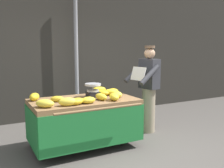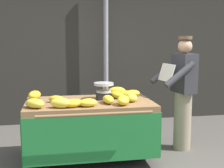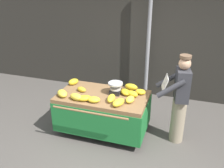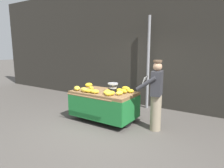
{
  "view_description": "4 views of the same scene",
  "coord_description": "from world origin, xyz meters",
  "px_view_note": "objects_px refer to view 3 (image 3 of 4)",
  "views": [
    {
      "loc": [
        -1.97,
        -3.37,
        1.67
      ],
      "look_at": [
        0.06,
        0.48,
        1.05
      ],
      "focal_mm": 40.88,
      "sensor_mm": 36.0,
      "label": 1
    },
    {
      "loc": [
        -0.89,
        -3.64,
        1.68
      ],
      "look_at": [
        -0.13,
        0.57,
        1.05
      ],
      "focal_mm": 49.68,
      "sensor_mm": 36.0,
      "label": 2
    },
    {
      "loc": [
        1.06,
        -3.53,
        2.99
      ],
      "look_at": [
        -0.28,
        0.55,
        1.06
      ],
      "focal_mm": 40.3,
      "sensor_mm": 36.0,
      "label": 3
    },
    {
      "loc": [
        2.66,
        -3.82,
        2.01
      ],
      "look_at": [
        -0.13,
        0.43,
        1.08
      ],
      "focal_mm": 32.23,
      "sensor_mm": 36.0,
      "label": 4
    }
  ],
  "objects_px": {
    "banana_cart": "(103,105)",
    "banana_bunch_0": "(62,93)",
    "banana_bunch_9": "(73,82)",
    "banana_bunch_11": "(125,92)",
    "banana_bunch_3": "(94,100)",
    "banana_bunch_5": "(130,99)",
    "weighing_scale": "(115,88)",
    "banana_bunch_10": "(82,89)",
    "banana_bunch_12": "(118,102)",
    "banana_bunch_7": "(76,97)",
    "banana_bunch_1": "(140,92)",
    "banana_bunch_4": "(131,87)",
    "street_pole": "(148,41)",
    "banana_bunch_8": "(132,94)",
    "banana_bunch_2": "(84,98)",
    "vendor_person": "(179,100)",
    "banana_bunch_6": "(111,98)"
  },
  "relations": [
    {
      "from": "banana_bunch_8",
      "to": "banana_bunch_11",
      "type": "bearing_deg",
      "value": 161.75
    },
    {
      "from": "banana_bunch_3",
      "to": "banana_bunch_5",
      "type": "bearing_deg",
      "value": 18.57
    },
    {
      "from": "street_pole",
      "to": "banana_bunch_11",
      "type": "relative_size",
      "value": 11.49
    },
    {
      "from": "street_pole",
      "to": "banana_bunch_5",
      "type": "distance_m",
      "value": 1.97
    },
    {
      "from": "banana_bunch_3",
      "to": "banana_bunch_6",
      "type": "height_order",
      "value": "banana_bunch_6"
    },
    {
      "from": "weighing_scale",
      "to": "banana_bunch_10",
      "type": "relative_size",
      "value": 1.32
    },
    {
      "from": "weighing_scale",
      "to": "banana_bunch_10",
      "type": "distance_m",
      "value": 0.68
    },
    {
      "from": "weighing_scale",
      "to": "banana_bunch_4",
      "type": "relative_size",
      "value": 1.05
    },
    {
      "from": "banana_bunch_8",
      "to": "banana_bunch_10",
      "type": "relative_size",
      "value": 1.15
    },
    {
      "from": "banana_bunch_0",
      "to": "banana_bunch_2",
      "type": "xyz_separation_m",
      "value": [
        0.47,
        -0.04,
        -0.01
      ]
    },
    {
      "from": "banana_bunch_2",
      "to": "banana_bunch_11",
      "type": "relative_size",
      "value": 0.98
    },
    {
      "from": "banana_bunch_10",
      "to": "banana_bunch_9",
      "type": "bearing_deg",
      "value": 139.46
    },
    {
      "from": "banana_bunch_3",
      "to": "banana_bunch_10",
      "type": "xyz_separation_m",
      "value": [
        -0.4,
        0.33,
        -0.0
      ]
    },
    {
      "from": "banana_bunch_11",
      "to": "banana_bunch_0",
      "type": "bearing_deg",
      "value": -158.2
    },
    {
      "from": "street_pole",
      "to": "banana_bunch_7",
      "type": "distance_m",
      "value": 2.37
    },
    {
      "from": "street_pole",
      "to": "banana_bunch_9",
      "type": "distance_m",
      "value": 2.05
    },
    {
      "from": "weighing_scale",
      "to": "banana_bunch_8",
      "type": "xyz_separation_m",
      "value": [
        0.33,
        -0.01,
        -0.06
      ]
    },
    {
      "from": "banana_bunch_7",
      "to": "vendor_person",
      "type": "relative_size",
      "value": 0.15
    },
    {
      "from": "banana_cart",
      "to": "banana_bunch_6",
      "type": "distance_m",
      "value": 0.41
    },
    {
      "from": "banana_bunch_4",
      "to": "banana_bunch_6",
      "type": "height_order",
      "value": "banana_bunch_4"
    },
    {
      "from": "banana_cart",
      "to": "banana_bunch_9",
      "type": "distance_m",
      "value": 0.84
    },
    {
      "from": "banana_bunch_12",
      "to": "banana_bunch_7",
      "type": "bearing_deg",
      "value": -177.21
    },
    {
      "from": "banana_bunch_3",
      "to": "banana_bunch_5",
      "type": "height_order",
      "value": "banana_bunch_5"
    },
    {
      "from": "banana_bunch_9",
      "to": "vendor_person",
      "type": "distance_m",
      "value": 2.17
    },
    {
      "from": "banana_cart",
      "to": "banana_bunch_0",
      "type": "distance_m",
      "value": 0.81
    },
    {
      "from": "weighing_scale",
      "to": "banana_bunch_10",
      "type": "xyz_separation_m",
      "value": [
        -0.66,
        -0.11,
        -0.07
      ]
    },
    {
      "from": "banana_cart",
      "to": "weighing_scale",
      "type": "relative_size",
      "value": 6.22
    },
    {
      "from": "banana_bunch_10",
      "to": "weighing_scale",
      "type": "bearing_deg",
      "value": 9.56
    },
    {
      "from": "street_pole",
      "to": "banana_bunch_7",
      "type": "relative_size",
      "value": 11.33
    },
    {
      "from": "banana_bunch_5",
      "to": "banana_bunch_12",
      "type": "bearing_deg",
      "value": -130.38
    },
    {
      "from": "banana_bunch_1",
      "to": "banana_bunch_10",
      "type": "height_order",
      "value": "banana_bunch_1"
    },
    {
      "from": "banana_cart",
      "to": "banana_bunch_9",
      "type": "height_order",
      "value": "banana_bunch_9"
    },
    {
      "from": "banana_bunch_4",
      "to": "banana_bunch_6",
      "type": "xyz_separation_m",
      "value": [
        -0.23,
        -0.57,
        -0.01
      ]
    },
    {
      "from": "banana_bunch_9",
      "to": "banana_bunch_0",
      "type": "bearing_deg",
      "value": -86.08
    },
    {
      "from": "banana_bunch_1",
      "to": "banana_bunch_5",
      "type": "height_order",
      "value": "banana_bunch_5"
    },
    {
      "from": "banana_cart",
      "to": "banana_bunch_10",
      "type": "distance_m",
      "value": 0.52
    },
    {
      "from": "weighing_scale",
      "to": "banana_bunch_12",
      "type": "height_order",
      "value": "weighing_scale"
    },
    {
      "from": "banana_bunch_12",
      "to": "vendor_person",
      "type": "xyz_separation_m",
      "value": [
        1.01,
        0.46,
        -0.01
      ]
    },
    {
      "from": "banana_bunch_1",
      "to": "vendor_person",
      "type": "bearing_deg",
      "value": -7.67
    },
    {
      "from": "banana_bunch_4",
      "to": "banana_bunch_0",
      "type": "bearing_deg",
      "value": -149.69
    },
    {
      "from": "banana_cart",
      "to": "vendor_person",
      "type": "distance_m",
      "value": 1.45
    },
    {
      "from": "banana_bunch_2",
      "to": "banana_bunch_9",
      "type": "xyz_separation_m",
      "value": [
        -0.51,
        0.59,
        0.01
      ]
    },
    {
      "from": "banana_bunch_8",
      "to": "banana_bunch_11",
      "type": "xyz_separation_m",
      "value": [
        -0.14,
        0.05,
        -0.01
      ]
    },
    {
      "from": "banana_bunch_1",
      "to": "banana_bunch_3",
      "type": "bearing_deg",
      "value": -141.5
    },
    {
      "from": "weighing_scale",
      "to": "banana_bunch_7",
      "type": "distance_m",
      "value": 0.77
    },
    {
      "from": "banana_bunch_5",
      "to": "banana_bunch_10",
      "type": "xyz_separation_m",
      "value": [
        -1.02,
        0.13,
        -0.01
      ]
    },
    {
      "from": "banana_bunch_1",
      "to": "banana_bunch_11",
      "type": "relative_size",
      "value": 0.77
    },
    {
      "from": "banana_bunch_9",
      "to": "banana_bunch_11",
      "type": "xyz_separation_m",
      "value": [
        1.15,
        -0.11,
        -0.01
      ]
    },
    {
      "from": "banana_bunch_4",
      "to": "vendor_person",
      "type": "xyz_separation_m",
      "value": [
        0.96,
        -0.24,
        -0.02
      ]
    },
    {
      "from": "banana_bunch_0",
      "to": "banana_bunch_7",
      "type": "height_order",
      "value": "banana_bunch_7"
    }
  ]
}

